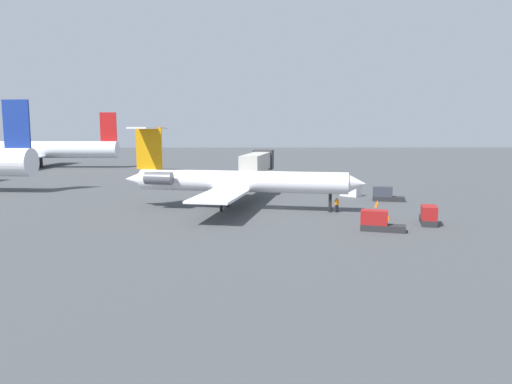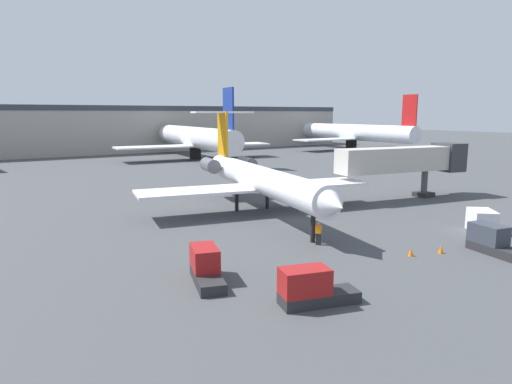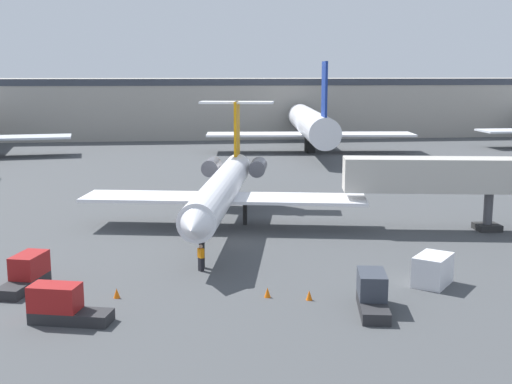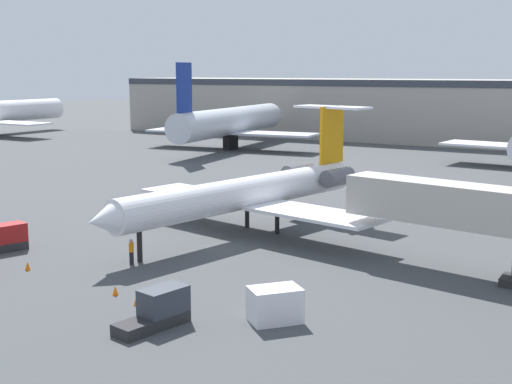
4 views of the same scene
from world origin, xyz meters
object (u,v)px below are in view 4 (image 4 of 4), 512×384
jet_bridge (483,210)px  cargo_container_uld (275,305)px  baggage_tug_spare (3,239)px  parked_airliner_west_mid (230,122)px  traffic_cone_near (28,266)px  ground_crew_marshaller (131,252)px  traffic_cone_far (137,301)px  baggage_tug_lead (158,310)px  traffic_cone_mid (115,290)px  regional_jet (254,190)px

jet_bridge → cargo_container_uld: size_ratio=5.26×
baggage_tug_spare → parked_airliner_west_mid: (-21.21, 62.07, 3.66)m
cargo_container_uld → traffic_cone_near: (-18.05, -0.16, -0.61)m
ground_crew_marshaller → traffic_cone_far: 8.30m
traffic_cone_near → traffic_cone_far: bearing=-8.7°
traffic_cone_far → ground_crew_marshaller: bearing=132.8°
cargo_container_uld → baggage_tug_lead: bearing=-142.9°
jet_bridge → traffic_cone_near: bearing=-152.5°
baggage_tug_spare → ground_crew_marshaller: bearing=11.6°
traffic_cone_mid → regional_jet: bearing=93.8°
regional_jet → parked_airliner_west_mid: 58.70m
baggage_tug_lead → cargo_container_uld: size_ratio=1.37×
cargo_container_uld → jet_bridge: bearing=61.1°
traffic_cone_near → ground_crew_marshaller: bearing=43.1°
baggage_tug_spare → traffic_cone_near: (5.25, -2.43, -0.56)m
baggage_tug_lead → parked_airliner_west_mid: (-39.84, 67.87, 3.66)m
baggage_tug_lead → traffic_cone_mid: 5.76m
traffic_cone_near → traffic_cone_mid: 8.27m
cargo_container_uld → traffic_cone_far: (-7.64, -1.74, -0.61)m
regional_jet → jet_bridge: 18.43m
baggage_tug_lead → traffic_cone_mid: baggage_tug_lead is taller
traffic_cone_mid → parked_airliner_west_mid: size_ratio=0.02×
cargo_container_uld → traffic_cone_far: size_ratio=5.57×
parked_airliner_west_mid → traffic_cone_near: bearing=-67.7°
ground_crew_marshaller → baggage_tug_spare: (-10.03, -2.06, -0.02)m
parked_airliner_west_mid → baggage_tug_spare: bearing=-71.1°
baggage_tug_spare → cargo_container_uld: bearing=-5.6°
cargo_container_uld → traffic_cone_far: 7.86m
traffic_cone_near → traffic_cone_far: 10.53m
jet_bridge → baggage_tug_lead: size_ratio=3.84×
jet_bridge → cargo_container_uld: jet_bridge is taller
traffic_cone_mid → baggage_tug_spare: bearing=166.2°
baggage_tug_lead → jet_bridge: bearing=54.4°
parked_airliner_west_mid → regional_jet: bearing=-55.2°
traffic_cone_near → traffic_cone_far: same height
ground_crew_marshaller → regional_jet: bearing=79.1°
jet_bridge → traffic_cone_near: 28.68m
cargo_container_uld → traffic_cone_mid: size_ratio=5.57×
ground_crew_marshaller → jet_bridge: bearing=22.9°
regional_jet → traffic_cone_far: (3.34, -17.91, -3.11)m
regional_jet → traffic_cone_mid: bearing=-86.2°
jet_bridge → baggage_tug_spare: (-30.44, -10.69, -3.46)m
regional_jet → baggage_tug_spare: size_ratio=6.74×
regional_jet → jet_bridge: size_ratio=1.77×
regional_jet → ground_crew_marshaller: (-2.28, -11.84, -2.53)m
regional_jet → traffic_cone_near: regional_jet is taller
baggage_tug_spare → traffic_cone_near: baggage_tug_spare is taller
baggage_tug_spare → parked_airliner_west_mid: bearing=108.9°
ground_crew_marshaller → cargo_container_uld: (13.27, -4.33, 0.03)m
jet_bridge → regional_jet: bearing=170.0°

